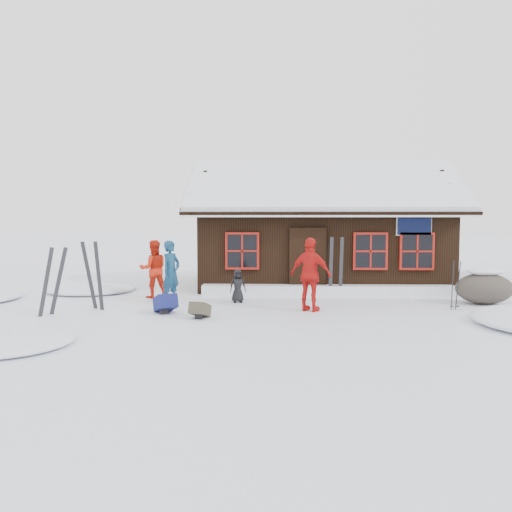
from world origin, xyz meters
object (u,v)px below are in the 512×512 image
(skier_crouched, at_px, (238,286))
(skier_orange_right, at_px, (311,275))
(backpack_blue, at_px, (165,306))
(skier_orange_left, at_px, (154,269))
(skier_teal, at_px, (171,272))
(ski_poles, at_px, (455,286))
(ski_pair_left, at_px, (52,282))
(backpack_olive, at_px, (200,312))
(boulder, at_px, (484,287))

(skier_crouched, bearing_deg, skier_orange_right, -48.60)
(skier_crouched, height_order, backpack_blue, skier_crouched)
(skier_orange_left, bearing_deg, backpack_blue, 88.42)
(skier_teal, height_order, ski_poles, skier_teal)
(ski_pair_left, xyz_separation_m, ski_poles, (9.98, 1.05, -0.20))
(ski_pair_left, relative_size, backpack_olive, 3.34)
(skier_teal, xyz_separation_m, boulder, (8.56, 0.23, -0.41))
(skier_orange_left, xyz_separation_m, backpack_blue, (0.88, -2.47, -0.68))
(boulder, bearing_deg, backpack_olive, -163.21)
(skier_orange_left, xyz_separation_m, ski_poles, (8.18, -1.73, -0.24))
(boulder, height_order, ski_pair_left, ski_pair_left)
(skier_orange_left, height_order, ski_poles, skier_orange_left)
(skier_crouched, bearing_deg, ski_poles, -23.85)
(ski_pair_left, bearing_deg, ski_poles, -27.82)
(backpack_blue, bearing_deg, skier_orange_left, 82.22)
(skier_orange_right, height_order, ski_pair_left, skier_orange_right)
(skier_orange_right, height_order, backpack_olive, skier_orange_right)
(backpack_olive, bearing_deg, skier_teal, 131.22)
(boulder, height_order, ski_poles, ski_poles)
(ski_pair_left, bearing_deg, skier_teal, 0.40)
(skier_orange_right, relative_size, ski_poles, 1.43)
(boulder, relative_size, ski_pair_left, 0.91)
(skier_crouched, height_order, ski_pair_left, ski_pair_left)
(skier_orange_left, distance_m, skier_orange_right, 4.94)
(skier_orange_left, bearing_deg, skier_orange_right, 133.58)
(skier_crouched, relative_size, boulder, 0.60)
(ski_poles, bearing_deg, backpack_blue, -174.21)
(skier_orange_left, distance_m, ski_pair_left, 3.30)
(skier_orange_left, relative_size, backpack_blue, 2.73)
(skier_crouched, bearing_deg, ski_pair_left, -170.48)
(skier_crouched, relative_size, ski_poles, 0.72)
(backpack_blue, bearing_deg, skier_crouched, 17.25)
(boulder, bearing_deg, backpack_blue, -168.95)
(ski_pair_left, relative_size, backpack_blue, 2.71)
(skier_orange_right, xyz_separation_m, boulder, (4.83, 1.29, -0.47))
(skier_crouched, xyz_separation_m, ski_poles, (5.64, -0.91, 0.15))
(skier_teal, bearing_deg, backpack_olive, -122.52)
(ski_pair_left, xyz_separation_m, backpack_blue, (2.67, 0.31, -0.64))
(skier_orange_right, height_order, skier_crouched, skier_orange_right)
(backpack_olive, bearing_deg, backpack_blue, 160.08)
(skier_orange_right, bearing_deg, ski_poles, -145.01)
(ski_pair_left, xyz_separation_m, backpack_olive, (3.61, -0.31, -0.67))
(skier_orange_left, height_order, backpack_olive, skier_orange_left)
(skier_teal, bearing_deg, skier_crouched, -53.27)
(backpack_blue, bearing_deg, backpack_olive, -60.43)
(skier_teal, distance_m, backpack_blue, 1.58)
(skier_teal, distance_m, backpack_olive, 2.41)
(skier_teal, xyz_separation_m, ski_poles, (7.45, -0.67, -0.26))
(skier_teal, relative_size, skier_orange_left, 1.02)
(skier_orange_left, distance_m, backpack_olive, 3.65)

